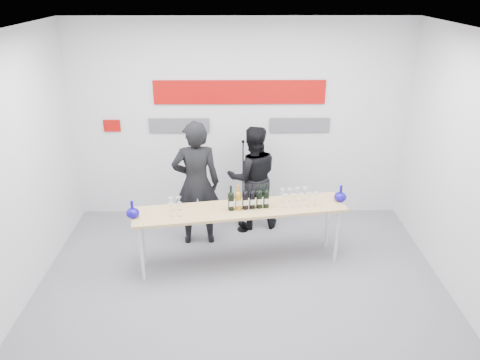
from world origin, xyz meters
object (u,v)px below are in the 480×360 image
object	(u,v)px
mic_stand	(243,204)
presenter_left	(196,184)
presenter_right	(253,178)
tasting_table	(240,212)

from	to	relation	value
mic_stand	presenter_left	bearing A→B (deg)	-131.46
presenter_right	tasting_table	bearing A→B (deg)	73.46
tasting_table	presenter_right	distance (m)	1.04
mic_stand	tasting_table	bearing A→B (deg)	-68.98
tasting_table	mic_stand	distance (m)	0.91
tasting_table	mic_stand	world-z (taller)	mic_stand
tasting_table	mic_stand	xyz separation A→B (m)	(0.05, 0.85, -0.31)
tasting_table	presenter_left	bearing A→B (deg)	127.13
tasting_table	presenter_right	world-z (taller)	presenter_right
presenter_left	mic_stand	world-z (taller)	presenter_left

